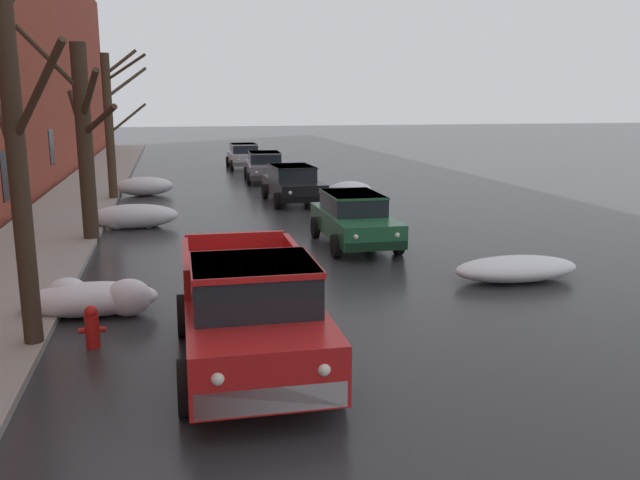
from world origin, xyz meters
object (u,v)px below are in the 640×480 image
(sedan_green_parked_kerbside_close, at_px, (354,218))
(sedan_silver_queued_behind_truck, at_px, (244,155))
(pickup_truck_red_approaching_near_lane, at_px, (250,311))
(bare_tree_mid_block, at_px, (84,138))
(bare_tree_second_along_sidewalk, at_px, (17,142))
(bare_tree_far_down_block, at_px, (111,122))
(sedan_grey_parked_far_down_block, at_px, (265,166))
(fire_hydrant, at_px, (92,327))
(sedan_black_parked_kerbside_mid, at_px, (293,183))

(sedan_green_parked_kerbside_close, bearing_deg, sedan_silver_queued_behind_truck, 91.74)
(pickup_truck_red_approaching_near_lane, bearing_deg, sedan_green_parked_kerbside_close, 64.32)
(bare_tree_mid_block, bearing_deg, pickup_truck_red_approaching_near_lane, -71.41)
(sedan_green_parked_kerbside_close, height_order, sedan_silver_queued_behind_truck, same)
(bare_tree_second_along_sidewalk, height_order, bare_tree_far_down_block, bare_tree_second_along_sidewalk)
(bare_tree_second_along_sidewalk, bearing_deg, sedan_grey_parked_far_down_block, 72.49)
(pickup_truck_red_approaching_near_lane, distance_m, sedan_green_parked_kerbside_close, 8.71)
(sedan_silver_queued_behind_truck, bearing_deg, pickup_truck_red_approaching_near_lane, -96.11)
(bare_tree_second_along_sidewalk, distance_m, bare_tree_far_down_block, 16.21)
(bare_tree_second_along_sidewalk, bearing_deg, bare_tree_mid_block, 90.09)
(sedan_silver_queued_behind_truck, bearing_deg, bare_tree_mid_block, -108.30)
(bare_tree_mid_block, bearing_deg, bare_tree_second_along_sidewalk, -89.91)
(bare_tree_far_down_block, xyz_separation_m, fire_hydrant, (0.82, -16.36, -2.69))
(sedan_grey_parked_far_down_block, bearing_deg, bare_tree_second_along_sidewalk, -107.51)
(sedan_black_parked_kerbside_mid, relative_size, fire_hydrant, 6.06)
(sedan_black_parked_kerbside_mid, relative_size, sedan_grey_parked_far_down_block, 0.99)
(bare_tree_mid_block, relative_size, fire_hydrant, 8.08)
(pickup_truck_red_approaching_near_lane, bearing_deg, sedan_silver_queued_behind_truck, 83.89)
(sedan_silver_queued_behind_truck, bearing_deg, sedan_green_parked_kerbside_close, -88.26)
(pickup_truck_red_approaching_near_lane, height_order, sedan_grey_parked_far_down_block, pickup_truck_red_approaching_near_lane)
(bare_tree_second_along_sidewalk, bearing_deg, sedan_silver_queued_behind_truck, 76.98)
(pickup_truck_red_approaching_near_lane, xyz_separation_m, fire_hydrant, (-2.39, 1.34, -0.52))
(bare_tree_far_down_block, distance_m, sedan_grey_parked_far_down_block, 8.64)
(bare_tree_second_along_sidewalk, height_order, sedan_green_parked_kerbside_close, bare_tree_second_along_sidewalk)
(bare_tree_far_down_block, bearing_deg, bare_tree_second_along_sidewalk, -90.26)
(sedan_green_parked_kerbside_close, bearing_deg, fire_hydrant, -133.43)
(bare_tree_second_along_sidewalk, distance_m, sedan_black_parked_kerbside_mid, 16.02)
(fire_hydrant, bearing_deg, pickup_truck_red_approaching_near_lane, -29.32)
(sedan_silver_queued_behind_truck, relative_size, fire_hydrant, 5.57)
(bare_tree_mid_block, distance_m, sedan_grey_parked_far_down_block, 14.75)
(sedan_silver_queued_behind_truck, bearing_deg, sedan_black_parked_kerbside_mid, -88.24)
(sedan_green_parked_kerbside_close, relative_size, sedan_black_parked_kerbside_mid, 0.99)
(pickup_truck_red_approaching_near_lane, height_order, sedan_black_parked_kerbside_mid, pickup_truck_red_approaching_near_lane)
(sedan_green_parked_kerbside_close, xyz_separation_m, sedan_silver_queued_behind_truck, (-0.65, 21.33, -0.00))
(sedan_green_parked_kerbside_close, xyz_separation_m, sedan_black_parked_kerbside_mid, (-0.24, 7.93, 0.00))
(sedan_black_parked_kerbside_mid, distance_m, sedan_grey_parked_far_down_block, 6.96)
(sedan_green_parked_kerbside_close, relative_size, fire_hydrant, 6.00)
(bare_tree_far_down_block, relative_size, sedan_silver_queued_behind_truck, 1.47)
(bare_tree_mid_block, distance_m, sedan_black_parked_kerbside_mid, 9.33)
(sedan_grey_parked_far_down_block, xyz_separation_m, sedan_silver_queued_behind_truck, (-0.30, 6.44, -0.00))
(sedan_green_parked_kerbside_close, height_order, fire_hydrant, sedan_green_parked_kerbside_close)
(sedan_grey_parked_far_down_block, bearing_deg, sedan_green_parked_kerbside_close, -88.67)
(bare_tree_mid_block, xyz_separation_m, pickup_truck_red_approaching_near_lane, (3.29, -9.78, -2.01))
(bare_tree_mid_block, height_order, fire_hydrant, bare_tree_mid_block)
(sedan_silver_queued_behind_truck, bearing_deg, sedan_grey_parked_far_down_block, -87.31)
(sedan_grey_parked_far_down_block, bearing_deg, sedan_silver_queued_behind_truck, 92.69)
(bare_tree_second_along_sidewalk, xyz_separation_m, bare_tree_mid_block, (-0.01, 8.29, -0.40))
(pickup_truck_red_approaching_near_lane, relative_size, sedan_black_parked_kerbside_mid, 1.14)
(bare_tree_far_down_block, xyz_separation_m, sedan_grey_parked_far_down_block, (6.63, 5.03, -2.30))
(pickup_truck_red_approaching_near_lane, relative_size, sedan_grey_parked_far_down_block, 1.13)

